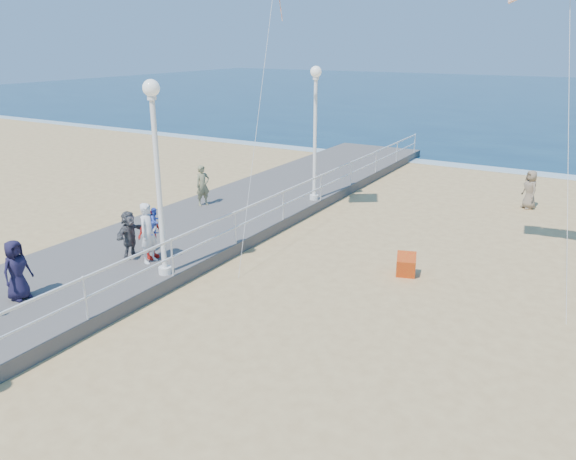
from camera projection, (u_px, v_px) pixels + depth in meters
The scene contains 15 objects.
ground at pixel (336, 333), 13.40m from camera, with size 160.00×160.00×0.00m, color tan.
ocean at pixel (574, 99), 66.53m from camera, with size 160.00×90.00×0.05m, color #0C2C48.
surf_line at pixel (502, 170), 30.15m from camera, with size 160.00×1.20×0.04m, color white.
boardwalk at pixel (112, 265), 16.92m from camera, with size 5.00×44.00×0.40m, color #66625D.
railing at pixel (171, 247), 15.41m from camera, with size 0.05×42.00×0.55m.
lamp_post_mid at pixel (157, 160), 14.78m from camera, with size 0.44×0.44×5.32m.
lamp_post_far at pixel (315, 120), 22.14m from camera, with size 0.44×0.44×5.32m.
woman_holding_toddler at pixel (149, 233), 16.38m from camera, with size 0.66×0.43×1.81m, color white.
toddler_held at pixel (155, 221), 16.32m from camera, with size 0.39×0.31×0.81m, color blue.
spectator_3 at pixel (150, 235), 16.70m from camera, with size 0.88×0.37×1.50m, color red.
spectator_4 at pixel (16, 270), 14.05m from camera, with size 0.77×0.50×1.57m, color #1A1632.
spectator_5 at pixel (129, 234), 16.82m from camera, with size 1.34×0.43×1.45m, color #515255.
spectator_6 at pixel (203, 185), 22.14m from camera, with size 0.59×0.39×1.61m, color #7B7B55.
beach_walker_c at pixel (530, 190), 23.13m from camera, with size 0.79×0.51×1.61m, color #7E6C57.
box_kite at pixel (406, 267), 16.57m from camera, with size 0.55×0.55×0.60m, color red.
Camera 1 is at (5.02, -10.85, 6.64)m, focal length 35.00 mm.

